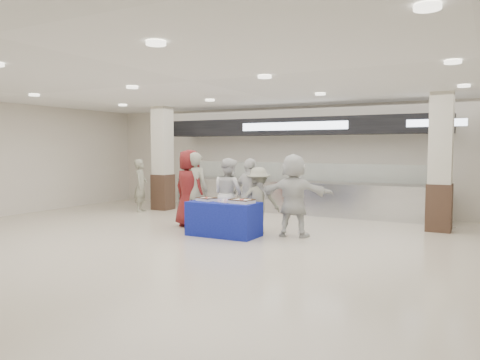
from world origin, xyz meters
The scene contains 15 objects.
ground centered at (0.00, 0.00, 0.00)m, with size 14.00×14.00×0.00m, color beige.
serving_line centered at (0.00, 5.40, 1.16)m, with size 8.70×0.85×2.80m.
column_left centered at (-4.00, 4.20, 1.53)m, with size 0.55×0.55×3.20m.
column_right centered at (4.00, 4.20, 1.53)m, with size 0.55×0.55×3.20m.
display_table centered at (-0.10, 1.32, 0.38)m, with size 1.55×0.78×0.75m, color navy.
sheet_cake_left centered at (-0.57, 1.34, 0.79)m, with size 0.44×0.38×0.09m.
sheet_cake_right centered at (0.35, 1.30, 0.80)m, with size 0.52×0.42×0.10m.
cupcake_tray centered at (-0.06, 1.28, 0.78)m, with size 0.46×0.40×0.06m.
civilian_maroon centered at (-1.46, 1.96, 0.94)m, with size 0.92×0.60×1.89m, color maroon.
soldier_a centered at (-1.25, 1.96, 0.91)m, with size 0.67×0.44×1.82m, color gray.
chef_tall centered at (-0.34, 1.96, 0.85)m, with size 0.82×0.64×1.70m, color silver.
chef_short centered at (0.22, 1.96, 0.85)m, with size 0.99×0.41×1.70m, color silver.
soldier_b centered at (0.42, 1.96, 0.75)m, with size 0.97×0.56×1.50m, color gray.
civilian_white centered at (1.28, 1.96, 0.90)m, with size 1.68×0.53×1.81m, color silver.
soldier_bg centered at (-4.28, 3.48, 0.80)m, with size 0.58×0.38×1.59m, color gray.
Camera 1 is at (5.04, -7.47, 1.94)m, focal length 35.00 mm.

